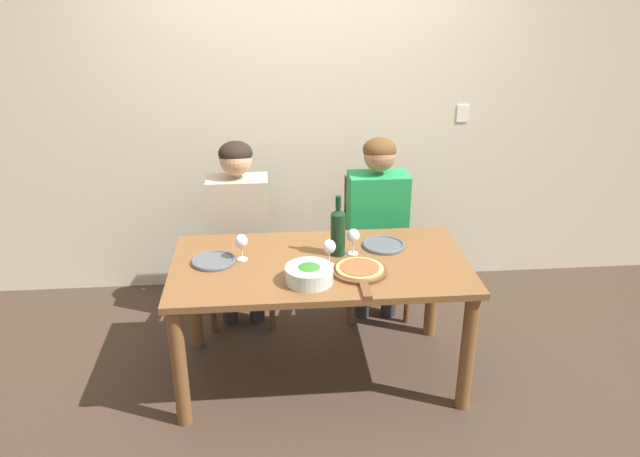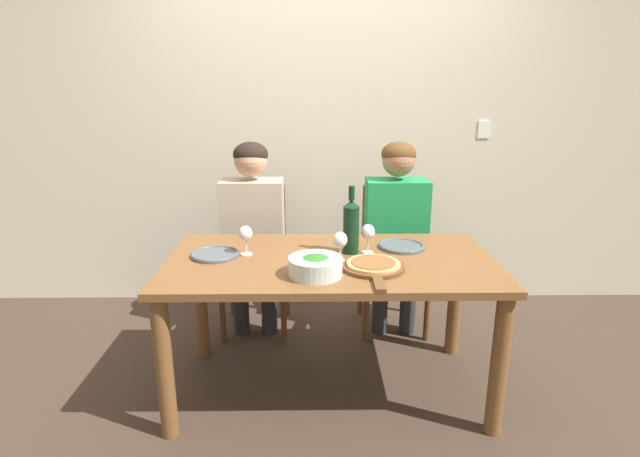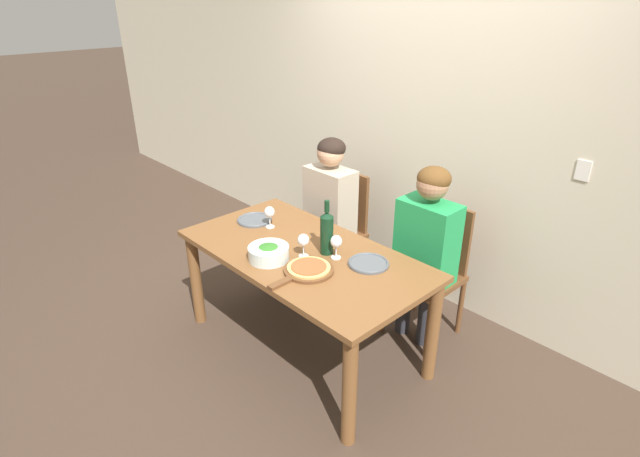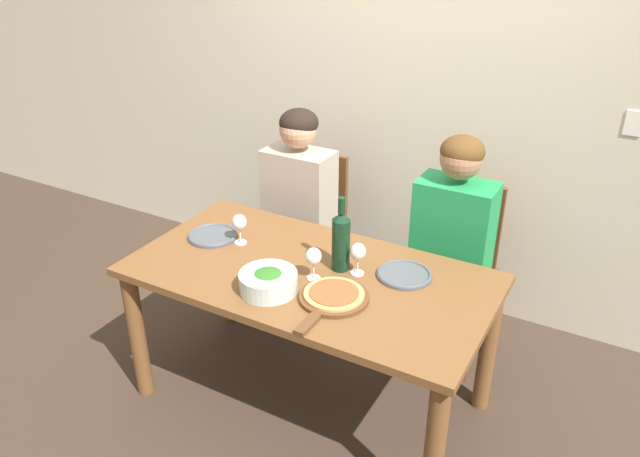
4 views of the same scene
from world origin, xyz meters
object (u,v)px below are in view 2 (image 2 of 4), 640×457
at_px(person_woman, 253,221).
at_px(pizza_on_board, 374,266).
at_px(dinner_plate_left, 215,254).
at_px(wine_bottle, 351,226).
at_px(person_man, 396,221).
at_px(wine_glass_left, 246,235).
at_px(broccoli_bowl, 315,266).
at_px(dinner_plate_right, 402,246).
at_px(wine_glass_right, 368,233).
at_px(chair_left, 256,253).
at_px(chair_right, 392,252).
at_px(wine_glass_centre, 340,241).

bearing_deg(person_woman, pizza_on_board, -50.92).
xyz_separation_m(person_woman, dinner_plate_left, (-0.12, -0.61, -0.00)).
xyz_separation_m(wine_bottle, pizza_on_board, (0.09, -0.24, -0.13)).
height_order(person_woman, person_man, same).
height_order(pizza_on_board, wine_glass_left, wine_glass_left).
xyz_separation_m(wine_bottle, broccoli_bowl, (-0.18, -0.31, -0.10)).
relative_size(person_woman, broccoli_bowl, 4.97).
relative_size(dinner_plate_right, wine_glass_right, 1.61).
distance_m(chair_left, broccoli_bowl, 1.09).
bearing_deg(chair_left, person_woman, -90.00).
xyz_separation_m(chair_right, pizza_on_board, (-0.24, -0.92, 0.25)).
height_order(broccoli_bowl, dinner_plate_left, broccoli_bowl).
bearing_deg(wine_glass_centre, person_man, 61.18).
bearing_deg(wine_glass_centre, wine_glass_right, 41.53).
xyz_separation_m(person_man, wine_glass_centre, (-0.39, -0.70, 0.09)).
bearing_deg(wine_glass_centre, wine_glass_left, 166.72).
height_order(person_man, wine_glass_centre, person_man).
bearing_deg(wine_glass_left, wine_glass_centre, -13.28).
xyz_separation_m(chair_right, dinner_plate_right, (-0.05, -0.60, 0.24)).
height_order(chair_left, person_woman, person_woman).
xyz_separation_m(person_man, wine_bottle, (-0.33, -0.57, 0.13)).
relative_size(wine_bottle, broccoli_bowl, 1.41).
distance_m(chair_left, wine_glass_centre, 1.02).
distance_m(person_woman, dinner_plate_right, 0.97).
height_order(chair_right, wine_glass_centre, chair_right).
bearing_deg(wine_glass_right, person_woman, 138.66).
bearing_deg(wine_glass_left, pizza_on_board, -19.14).
bearing_deg(dinner_plate_right, wine_glass_centre, -147.60).
xyz_separation_m(chair_left, dinner_plate_right, (0.84, -0.60, 0.24)).
xyz_separation_m(broccoli_bowl, wine_glass_right, (0.27, 0.30, 0.06)).
xyz_separation_m(wine_glass_left, wine_glass_centre, (0.47, -0.11, 0.00)).
height_order(dinner_plate_right, wine_glass_right, wine_glass_right).
height_order(dinner_plate_left, dinner_plate_right, same).
xyz_separation_m(chair_right, wine_glass_right, (-0.24, -0.68, 0.34)).
height_order(person_man, dinner_plate_left, person_man).
height_order(chair_right, dinner_plate_right, chair_right).
bearing_deg(pizza_on_board, person_man, 73.71).
height_order(chair_left, pizza_on_board, chair_left).
bearing_deg(pizza_on_board, chair_left, 125.51).
bearing_deg(dinner_plate_left, broccoli_bowl, -28.00).
height_order(chair_right, pizza_on_board, chair_right).
relative_size(person_man, dinner_plate_left, 5.03).
bearing_deg(chair_right, dinner_plate_right, -94.93).
distance_m(dinner_plate_left, wine_glass_right, 0.77).
distance_m(person_woman, wine_bottle, 0.81).
height_order(person_woman, dinner_plate_right, person_woman).
bearing_deg(broccoli_bowl, chair_right, 62.85).
height_order(person_man, broccoli_bowl, person_man).
distance_m(dinner_plate_left, dinner_plate_right, 0.96).
relative_size(chair_right, dinner_plate_left, 3.78).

